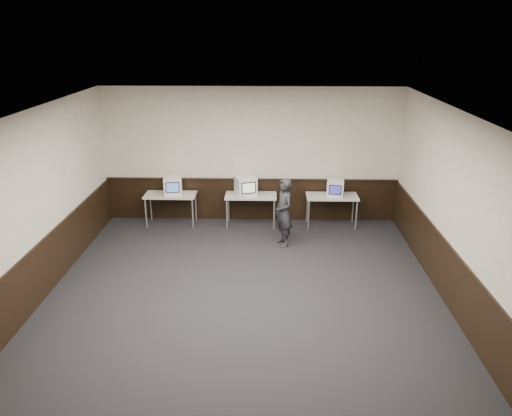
{
  "coord_description": "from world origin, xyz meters",
  "views": [
    {
      "loc": [
        0.43,
        -7.48,
        4.45
      ],
      "look_at": [
        0.18,
        1.6,
        1.15
      ],
      "focal_mm": 35.0,
      "sensor_mm": 36.0,
      "label": 1
    }
  ],
  "objects_px": {
    "emac_left": "(173,185)",
    "emac_right": "(335,188)",
    "desk_center": "(251,198)",
    "emac_center": "(246,186)",
    "person": "(284,212)",
    "desk_right": "(332,198)",
    "desk_left": "(170,197)"
  },
  "relations": [
    {
      "from": "desk_left",
      "to": "emac_center",
      "type": "distance_m",
      "value": 1.81
    },
    {
      "from": "desk_left",
      "to": "desk_right",
      "type": "relative_size",
      "value": 1.0
    },
    {
      "from": "emac_right",
      "to": "person",
      "type": "height_order",
      "value": "person"
    },
    {
      "from": "desk_right",
      "to": "emac_center",
      "type": "relative_size",
      "value": 2.03
    },
    {
      "from": "emac_left",
      "to": "emac_right",
      "type": "bearing_deg",
      "value": -9.39
    },
    {
      "from": "desk_left",
      "to": "person",
      "type": "height_order",
      "value": "person"
    },
    {
      "from": "desk_center",
      "to": "emac_left",
      "type": "height_order",
      "value": "emac_left"
    },
    {
      "from": "emac_left",
      "to": "person",
      "type": "bearing_deg",
      "value": -33.11
    },
    {
      "from": "desk_right",
      "to": "emac_right",
      "type": "bearing_deg",
      "value": -23.06
    },
    {
      "from": "desk_left",
      "to": "desk_right",
      "type": "height_order",
      "value": "same"
    },
    {
      "from": "desk_left",
      "to": "desk_center",
      "type": "xyz_separation_m",
      "value": [
        1.9,
        0.0,
        0.0
      ]
    },
    {
      "from": "emac_left",
      "to": "emac_center",
      "type": "xyz_separation_m",
      "value": [
        1.71,
        -0.03,
        0.01
      ]
    },
    {
      "from": "emac_right",
      "to": "person",
      "type": "bearing_deg",
      "value": -129.29
    },
    {
      "from": "person",
      "to": "emac_right",
      "type": "bearing_deg",
      "value": 109.29
    },
    {
      "from": "desk_right",
      "to": "emac_left",
      "type": "xyz_separation_m",
      "value": [
        -3.73,
        0.01,
        0.28
      ]
    },
    {
      "from": "desk_center",
      "to": "emac_right",
      "type": "xyz_separation_m",
      "value": [
        1.96,
        -0.03,
        0.26
      ]
    },
    {
      "from": "desk_right",
      "to": "emac_left",
      "type": "distance_m",
      "value": 3.74
    },
    {
      "from": "emac_left",
      "to": "emac_right",
      "type": "distance_m",
      "value": 3.79
    },
    {
      "from": "emac_left",
      "to": "emac_center",
      "type": "relative_size",
      "value": 0.85
    },
    {
      "from": "emac_left",
      "to": "person",
      "type": "relative_size",
      "value": 0.34
    },
    {
      "from": "emac_center",
      "to": "person",
      "type": "distance_m",
      "value": 1.44
    },
    {
      "from": "emac_right",
      "to": "emac_left",
      "type": "bearing_deg",
      "value": -172.58
    },
    {
      "from": "desk_left",
      "to": "emac_left",
      "type": "xyz_separation_m",
      "value": [
        0.07,
        0.01,
        0.28
      ]
    },
    {
      "from": "desk_center",
      "to": "emac_right",
      "type": "distance_m",
      "value": 1.98
    },
    {
      "from": "desk_center",
      "to": "emac_center",
      "type": "xyz_separation_m",
      "value": [
        -0.12,
        -0.02,
        0.29
      ]
    },
    {
      "from": "emac_right",
      "to": "person",
      "type": "distance_m",
      "value": 1.67
    },
    {
      "from": "desk_left",
      "to": "emac_center",
      "type": "relative_size",
      "value": 2.03
    },
    {
      "from": "desk_left",
      "to": "emac_right",
      "type": "xyz_separation_m",
      "value": [
        3.86,
        -0.03,
        0.26
      ]
    },
    {
      "from": "desk_left",
      "to": "person",
      "type": "bearing_deg",
      "value": -23.49
    },
    {
      "from": "emac_left",
      "to": "emac_right",
      "type": "relative_size",
      "value": 1.1
    },
    {
      "from": "desk_left",
      "to": "emac_right",
      "type": "height_order",
      "value": "emac_right"
    },
    {
      "from": "emac_center",
      "to": "emac_right",
      "type": "xyz_separation_m",
      "value": [
        2.08,
        -0.01,
        -0.03
      ]
    }
  ]
}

